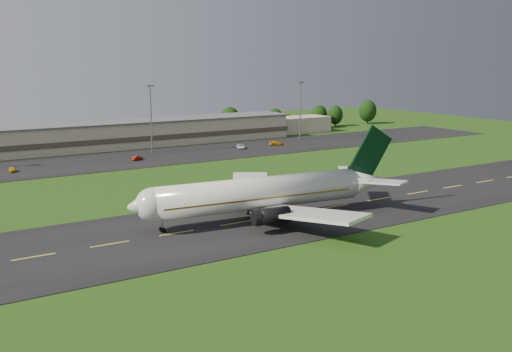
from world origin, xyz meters
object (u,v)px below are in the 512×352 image
service_vehicle_d (276,143)px  light_mast_centre (151,111)px  service_vehicle_a (12,169)px  airliner (264,193)px  terminal (138,134)px  service_vehicle_b (137,158)px  service_vehicle_c (241,146)px  light_mast_east (300,104)px

service_vehicle_d → light_mast_centre: bearing=102.8°
light_mast_centre → service_vehicle_a: 44.36m
airliner → terminal: airliner is taller
light_mast_centre → service_vehicle_b: 18.39m
airliner → service_vehicle_b: 69.39m
airliner → terminal: 97.00m
airliner → service_vehicle_c: 81.91m
airliner → service_vehicle_c: bearing=68.7°
service_vehicle_a → light_mast_east: bearing=10.2°
light_mast_centre → service_vehicle_c: size_ratio=4.22×
service_vehicle_b → service_vehicle_c: 35.71m
light_mast_east → service_vehicle_b: size_ratio=5.67×
light_mast_centre → light_mast_east: 55.00m
airliner → terminal: bearing=88.8°
airliner → service_vehicle_b: (1.78, 69.25, -3.97)m
terminal → service_vehicle_d: terminal is taller
terminal → service_vehicle_c: terminal is taller
service_vehicle_a → service_vehicle_b: (32.58, 0.01, -0.01)m
terminal → service_vehicle_a: 50.64m
service_vehicle_b → service_vehicle_d: (49.00, 3.70, 0.09)m
service_vehicle_d → airliner: bearing=168.0°
light_mast_centre → service_vehicle_a: (-41.29, -10.84, -12.04)m
service_vehicle_b → airliner: bearing=151.1°
airliner → service_vehicle_a: size_ratio=14.56×
light_mast_centre → service_vehicle_d: 42.63m
service_vehicle_c → service_vehicle_d: service_vehicle_d is taller
service_vehicle_a → service_vehicle_d: 81.67m
service_vehicle_c → service_vehicle_b: bearing=-152.3°
service_vehicle_b → terminal: bearing=-48.0°
terminal → service_vehicle_a: terminal is taller
light_mast_centre → service_vehicle_a: light_mast_centre is taller
terminal → light_mast_centre: 18.45m
service_vehicle_b → light_mast_centre: bearing=-66.2°
terminal → light_mast_centre: light_mast_centre is taller
terminal → light_mast_centre: (-1.40, -16.18, 8.75)m
service_vehicle_a → service_vehicle_c: bearing=6.8°
light_mast_centre → service_vehicle_b: light_mast_centre is taller
light_mast_east → service_vehicle_c: 31.46m
service_vehicle_a → service_vehicle_c: 68.21m
service_vehicle_a → service_vehicle_d: (81.59, 3.71, 0.08)m
airliner → light_mast_east: light_mast_east is taller
terminal → service_vehicle_c: bearing=-42.7°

